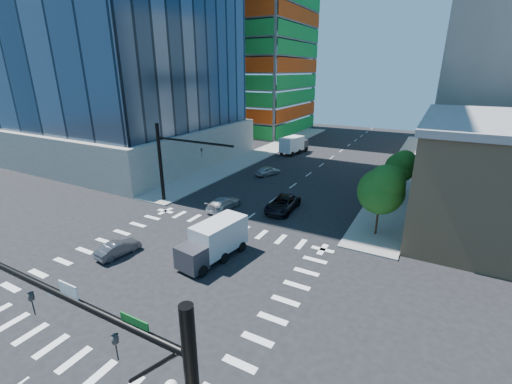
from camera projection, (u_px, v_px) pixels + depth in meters
The scene contains 14 objects.
ground at pixel (173, 273), 26.29m from camera, with size 160.00×160.00×0.00m, color black.
road_markings at pixel (173, 273), 26.29m from camera, with size 20.00×20.00×0.01m, color silver.
sidewalk_ne at pixel (406, 169), 53.79m from camera, with size 5.00×60.00×0.15m, color gray.
sidewalk_nw at pixel (265, 152), 65.00m from camera, with size 5.00×60.00×0.15m, color gray.
construction_building at pixel (252, 26), 81.61m from camera, with size 25.16×34.50×70.60m.
signal_mast_nw at pixel (170, 157), 38.45m from camera, with size 10.20×0.40×9.00m.
tree_south at pixel (382, 189), 30.57m from camera, with size 4.16×4.16×6.82m.
tree_north at pixel (401, 166), 40.61m from camera, with size 3.54×3.52×5.78m.
car_nb_far at pixel (283, 204), 37.71m from camera, with size 2.61×5.67×1.58m, color black.
car_sb_near at pixel (224, 203), 38.12m from camera, with size 1.93×4.75×1.38m, color #B6B6B6.
car_sb_mid at pixel (268, 171), 50.60m from camera, with size 1.58×3.93×1.34m, color #B4B7BC.
car_sb_cross at pixel (118, 248), 28.62m from camera, with size 1.31×3.75×1.24m, color #48494D.
box_truck_near at pixel (212, 245), 27.69m from camera, with size 3.27×6.15×3.08m.
box_truck_far at pixel (295, 146), 63.78m from camera, with size 3.59×6.41×3.18m.
Camera 1 is at (16.42, -16.89, 14.69)m, focal length 24.00 mm.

